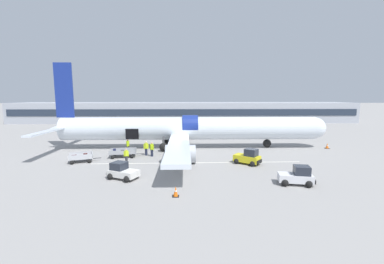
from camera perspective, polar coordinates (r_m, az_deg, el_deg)
The scene contains 16 objects.
ground_plane at distance 33.05m, azimuth -1.58°, elevation -4.60°, with size 500.00×500.00×0.00m, color gray.
apron_marking_line at distance 28.10m, azimuth 1.08°, elevation -6.84°, with size 22.79×0.47×0.01m.
terminal_strip at distance 73.47m, azimuth -1.62°, elevation 4.45°, with size 93.24×12.80×5.42m.
airplane at distance 35.61m, azimuth -1.33°, elevation 0.66°, with size 38.36×33.28×11.61m.
baggage_tug_lead at distance 22.93m, azimuth 22.32°, elevation -9.16°, with size 2.97×2.12×1.57m.
baggage_tug_mid at distance 23.56m, azimuth -15.24°, elevation -8.51°, with size 3.00×2.50×1.44m.
baggage_tug_rear at distance 28.04m, azimuth 12.36°, elevation -5.57°, with size 2.96×2.70×1.69m.
baggage_cart_loading at distance 31.72m, azimuth -15.00°, elevation -4.51°, with size 4.12×2.50×1.02m.
baggage_cart_queued at distance 30.91m, azimuth -23.33°, elevation -5.27°, with size 3.47×2.62×0.96m.
ground_crew_loader_a at distance 28.77m, azimuth -14.39°, elevation -5.04°, with size 0.55×0.38×1.58m.
ground_crew_loader_b at distance 31.22m, azimuth -8.90°, elevation -3.72°, with size 0.56×0.55×1.74m.
ground_crew_driver at distance 34.20m, azimuth -14.06°, elevation -2.90°, with size 0.43×0.59×1.68m.
ground_crew_supervisor at distance 31.89m, azimuth -10.16°, elevation -3.49°, with size 0.61×0.47×1.75m.
safety_cone_nose at distance 40.23m, azimuth 27.84°, elevation -2.77°, with size 0.60×0.60×0.72m.
safety_cone_engine_left at distance 19.00m, azimuth -3.65°, elevation -13.09°, with size 0.49×0.49×0.76m.
safety_cone_wingtip at distance 27.83m, azimuth -0.29°, elevation -6.41°, with size 0.61×0.61×0.59m.
Camera 1 is at (-0.00, -32.26, 7.17)m, focal length 24.00 mm.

